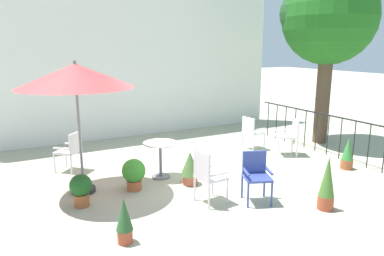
# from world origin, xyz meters

# --- Properties ---
(ground_plane) EXTENTS (60.00, 60.00, 0.00)m
(ground_plane) POSITION_xyz_m (0.00, 0.00, 0.00)
(ground_plane) COLOR #A8A88C
(villa_facade) EXTENTS (9.50, 0.30, 4.64)m
(villa_facade) POSITION_xyz_m (0.00, 4.30, 2.32)
(villa_facade) COLOR silver
(villa_facade) RESTS_ON ground
(terrace_railing) EXTENTS (0.03, 4.89, 1.01)m
(terrace_railing) POSITION_xyz_m (3.54, -0.00, 0.69)
(terrace_railing) COLOR black
(terrace_railing) RESTS_ON ground
(shade_tree) EXTENTS (2.58, 2.46, 4.62)m
(shade_tree) POSITION_xyz_m (4.39, 0.99, 3.37)
(shade_tree) COLOR brown
(shade_tree) RESTS_ON ground
(patio_umbrella_0) EXTENTS (2.03, 2.03, 2.42)m
(patio_umbrella_0) POSITION_xyz_m (-2.31, 0.48, 2.13)
(patio_umbrella_0) COLOR #2D2D2D
(patio_umbrella_0) RESTS_ON ground
(cafe_table_0) EXTENTS (0.70, 0.70, 0.74)m
(cafe_table_0) POSITION_xyz_m (-0.73, 0.51, 0.52)
(cafe_table_0) COLOR silver
(cafe_table_0) RESTS_ON ground
(patio_chair_0) EXTENTS (0.48, 0.50, 0.94)m
(patio_chair_0) POSITION_xyz_m (-0.53, -1.03, 0.54)
(patio_chair_0) COLOR silver
(patio_chair_0) RESTS_ON ground
(patio_chair_1) EXTENTS (0.63, 0.63, 0.86)m
(patio_chair_1) POSITION_xyz_m (-2.28, 1.77, 0.50)
(patio_chair_1) COLOR silver
(patio_chair_1) RESTS_ON ground
(patio_chair_2) EXTENTS (0.65, 0.62, 0.90)m
(patio_chair_2) POSITION_xyz_m (2.71, 0.46, 0.53)
(patio_chair_2) COLOR white
(patio_chair_2) RESTS_ON ground
(patio_chair_3) EXTENTS (0.47, 0.49, 0.87)m
(patio_chair_3) POSITION_xyz_m (2.18, 1.28, 0.51)
(patio_chair_3) COLOR silver
(patio_chair_3) RESTS_ON ground
(patio_chair_4) EXTENTS (0.58, 0.58, 0.87)m
(patio_chair_4) POSITION_xyz_m (0.27, -1.33, 0.51)
(patio_chair_4) COLOR #364590
(patio_chair_4) RESTS_ON ground
(potted_plant_0) EXTENTS (0.44, 0.44, 0.60)m
(potted_plant_0) POSITION_xyz_m (-1.44, 0.14, 0.34)
(potted_plant_0) COLOR #B65634
(potted_plant_0) RESTS_ON ground
(potted_plant_1) EXTENTS (0.26, 0.26, 0.91)m
(potted_plant_1) POSITION_xyz_m (1.08, -2.17, 0.45)
(potted_plant_1) COLOR #AA482D
(potted_plant_1) RESTS_ON ground
(potted_plant_2) EXTENTS (0.26, 0.26, 0.71)m
(potted_plant_2) POSITION_xyz_m (3.10, -0.96, 0.34)
(potted_plant_2) COLOR #A7542F
(potted_plant_2) RESTS_ON ground
(potted_plant_3) EXTENTS (0.24, 0.24, 0.66)m
(potted_plant_3) POSITION_xyz_m (-2.18, -1.61, 0.34)
(potted_plant_3) COLOR #AD4930
(potted_plant_3) RESTS_ON ground
(potted_plant_4) EXTENTS (0.37, 0.37, 0.67)m
(potted_plant_4) POSITION_xyz_m (-0.38, -0.12, 0.36)
(potted_plant_4) COLOR #AE533C
(potted_plant_4) RESTS_ON ground
(potted_plant_5) EXTENTS (0.37, 0.37, 0.56)m
(potted_plant_5) POSITION_xyz_m (-2.46, -0.13, 0.32)
(potted_plant_5) COLOR #9E542B
(potted_plant_5) RESTS_ON ground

